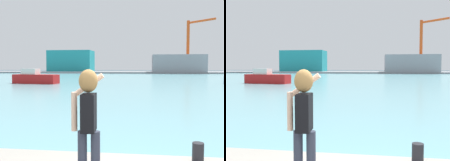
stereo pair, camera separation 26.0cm
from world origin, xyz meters
The scene contains 9 objects.
ground_plane centered at (0.00, 50.00, 0.00)m, with size 220.00×220.00×0.00m, color #334751.
harbor_water centered at (0.00, 52.00, 0.01)m, with size 140.00×100.00×0.02m, color #6BA8B2.
far_shore_dock centered at (0.00, 92.00, 0.27)m, with size 140.00×20.00×0.55m, color gray.
person_photographer centered at (-0.81, 0.56, 1.71)m, with size 0.53×0.55×1.74m.
harbor_bollard centered at (1.02, 1.72, 0.83)m, with size 0.21×0.21×0.36m, color black.
boat_moored centered at (-15.32, 31.21, 0.81)m, with size 6.77×2.93×2.10m.
warehouse_left centered at (-28.05, 93.05, 4.51)m, with size 16.51×9.54×7.94m, color teal.
warehouse_right centered at (11.58, 87.66, 3.47)m, with size 17.57×10.92×5.85m, color gray.
port_crane centered at (15.49, 85.91, 10.98)m, with size 7.73×7.80×17.41m.
Camera 2 is at (0.27, -3.08, 2.43)m, focal length 40.89 mm.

